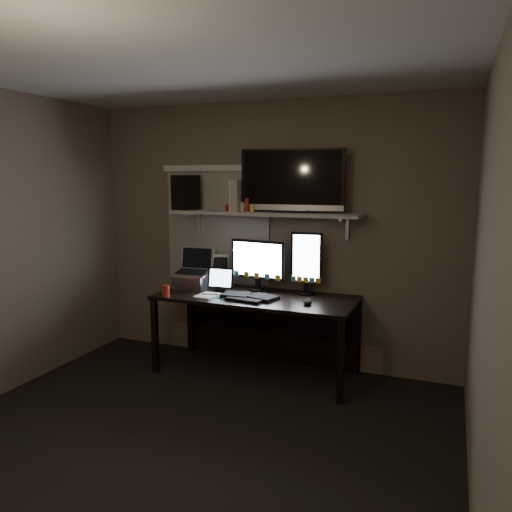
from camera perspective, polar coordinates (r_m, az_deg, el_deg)
The scene contains 21 objects.
floor at distance 3.60m, azimuth -9.09°, elevation -21.02°, with size 3.60×3.60×0.00m, color black.
ceiling at distance 3.20m, azimuth -10.29°, elevation 21.59°, with size 3.60×3.60×0.00m, color silver.
back_wall at distance 4.78m, azimuth 1.58°, elevation 2.47°, with size 3.60×3.60×0.00m, color #705E50.
right_wall at distance 2.72m, azimuth 24.84°, elevation -3.42°, with size 3.60×3.60×0.00m, color #705E50.
window_blinds at distance 4.98m, azimuth -4.44°, elevation 3.29°, with size 1.10×0.02×1.10m, color beige.
desk at distance 4.68m, azimuth 0.48°, elevation -6.36°, with size 1.80×0.75×0.73m.
wall_shelf at distance 4.60m, azimuth 0.84°, elevation 4.90°, with size 1.80×0.35×0.03m, color #B9B8B4.
monitor_landscape at distance 4.70m, azimuth 0.19°, elevation -1.02°, with size 0.56×0.06×0.49m, color black.
monitor_portrait at distance 4.56m, azimuth 5.79°, elevation -0.81°, with size 0.29×0.05×0.58m, color black.
keyboard at distance 4.45m, azimuth -0.77°, elevation -4.63°, with size 0.51×0.20×0.03m, color black.
mouse at distance 4.25m, azimuth 5.92°, elevation -5.26°, with size 0.07×0.12×0.04m, color black.
notepad at distance 4.54m, azimuth -5.61°, elevation -4.51°, with size 0.16×0.22×0.01m, color white.
tablet at distance 4.71m, azimuth -4.00°, elevation -2.67°, with size 0.26×0.11×0.23m, color black.
file_sorter at distance 4.96m, azimuth -4.64°, elevation -1.60°, with size 0.24×0.11×0.31m, color black.
laptop at distance 4.83m, azimuth -7.38°, elevation -1.45°, with size 0.34×0.28×0.39m, color silver.
cup at distance 4.56m, azimuth -10.27°, elevation -3.96°, with size 0.07×0.07×0.10m, color maroon.
sticky_notes at distance 4.54m, azimuth -3.85°, elevation -4.56°, with size 0.33×0.24×0.00m, color yellow, non-canonical shape.
tv at distance 4.51m, azimuth 4.16°, elevation 8.56°, with size 0.94×0.17×0.56m, color black.
game_console at distance 4.67m, azimuth -1.98°, elevation 6.91°, with size 0.07×0.24×0.29m, color silver.
speaker at distance 4.92m, azimuth -8.03°, elevation 7.20°, with size 0.18×0.22×0.33m, color black.
bottles at distance 4.62m, azimuth -1.89°, elevation 6.05°, with size 0.24×0.05×0.15m, color #A50F0C, non-canonical shape.
Camera 1 is at (1.63, -2.66, 1.80)m, focal length 35.00 mm.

